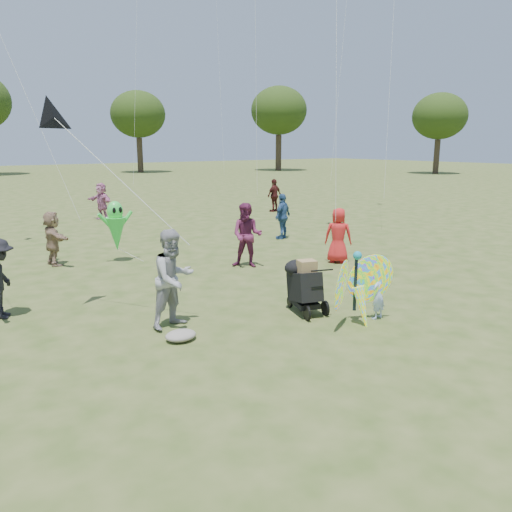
{
  "coord_description": "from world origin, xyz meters",
  "views": [
    {
      "loc": [
        -5.91,
        -6.41,
        3.3
      ],
      "look_at": [
        -0.2,
        1.5,
        1.1
      ],
      "focal_mm": 35.0,
      "sensor_mm": 36.0,
      "label": 1
    }
  ],
  "objects_px": {
    "adult_man": "(174,279)",
    "alien_kite": "(116,228)",
    "crowd_j": "(101,201)",
    "jogging_stroller": "(303,283)",
    "crowd_b": "(0,279)",
    "butterfly_kite": "(358,290)",
    "crowd_d": "(53,238)",
    "child_girl": "(378,295)",
    "crowd_h": "(274,195)",
    "crowd_e": "(247,235)",
    "crowd_c": "(283,216)",
    "crowd_a": "(338,235)"
  },
  "relations": [
    {
      "from": "crowd_h",
      "to": "alien_kite",
      "type": "distance_m",
      "value": 11.88
    },
    {
      "from": "crowd_h",
      "to": "butterfly_kite",
      "type": "relative_size",
      "value": 0.93
    },
    {
      "from": "adult_man",
      "to": "jogging_stroller",
      "type": "bearing_deg",
      "value": -31.47
    },
    {
      "from": "adult_man",
      "to": "jogging_stroller",
      "type": "relative_size",
      "value": 1.61
    },
    {
      "from": "crowd_a",
      "to": "crowd_h",
      "type": "height_order",
      "value": "crowd_h"
    },
    {
      "from": "jogging_stroller",
      "to": "alien_kite",
      "type": "bearing_deg",
      "value": 120.49
    },
    {
      "from": "crowd_b",
      "to": "crowd_e",
      "type": "distance_m",
      "value": 6.19
    },
    {
      "from": "crowd_a",
      "to": "alien_kite",
      "type": "xyz_separation_m",
      "value": [
        -5.04,
        3.74,
        0.19
      ]
    },
    {
      "from": "crowd_b",
      "to": "alien_kite",
      "type": "distance_m",
      "value": 4.8
    },
    {
      "from": "child_girl",
      "to": "crowd_e",
      "type": "bearing_deg",
      "value": -104.21
    },
    {
      "from": "crowd_b",
      "to": "child_girl",
      "type": "bearing_deg",
      "value": -106.45
    },
    {
      "from": "crowd_c",
      "to": "crowd_j",
      "type": "bearing_deg",
      "value": -89.11
    },
    {
      "from": "jogging_stroller",
      "to": "crowd_c",
      "type": "bearing_deg",
      "value": 72.55
    },
    {
      "from": "adult_man",
      "to": "alien_kite",
      "type": "relative_size",
      "value": 1.04
    },
    {
      "from": "child_girl",
      "to": "jogging_stroller",
      "type": "relative_size",
      "value": 0.85
    },
    {
      "from": "crowd_h",
      "to": "butterfly_kite",
      "type": "bearing_deg",
      "value": 44.88
    },
    {
      "from": "adult_man",
      "to": "jogging_stroller",
      "type": "height_order",
      "value": "adult_man"
    },
    {
      "from": "adult_man",
      "to": "butterfly_kite",
      "type": "height_order",
      "value": "adult_man"
    },
    {
      "from": "crowd_j",
      "to": "jogging_stroller",
      "type": "relative_size",
      "value": 1.45
    },
    {
      "from": "crowd_c",
      "to": "crowd_e",
      "type": "xyz_separation_m",
      "value": [
        -3.41,
        -2.69,
        0.08
      ]
    },
    {
      "from": "crowd_e",
      "to": "alien_kite",
      "type": "height_order",
      "value": "crowd_e"
    },
    {
      "from": "crowd_a",
      "to": "crowd_c",
      "type": "bearing_deg",
      "value": -57.05
    },
    {
      "from": "adult_man",
      "to": "crowd_h",
      "type": "distance_m",
      "value": 16.2
    },
    {
      "from": "crowd_d",
      "to": "butterfly_kite",
      "type": "distance_m",
      "value": 8.84
    },
    {
      "from": "crowd_e",
      "to": "butterfly_kite",
      "type": "bearing_deg",
      "value": -53.88
    },
    {
      "from": "crowd_b",
      "to": "crowd_e",
      "type": "xyz_separation_m",
      "value": [
        6.16,
        0.58,
        0.1
      ]
    },
    {
      "from": "crowd_c",
      "to": "jogging_stroller",
      "type": "relative_size",
      "value": 1.42
    },
    {
      "from": "crowd_d",
      "to": "butterfly_kite",
      "type": "height_order",
      "value": "crowd_d"
    },
    {
      "from": "crowd_a",
      "to": "crowd_h",
      "type": "xyz_separation_m",
      "value": [
        5.25,
        9.67,
        0.03
      ]
    },
    {
      "from": "crowd_b",
      "to": "butterfly_kite",
      "type": "bearing_deg",
      "value": -109.29
    },
    {
      "from": "crowd_c",
      "to": "crowd_h",
      "type": "height_order",
      "value": "crowd_h"
    },
    {
      "from": "crowd_a",
      "to": "crowd_c",
      "type": "height_order",
      "value": "crowd_c"
    },
    {
      "from": "crowd_h",
      "to": "butterfly_kite",
      "type": "xyz_separation_m",
      "value": [
        -8.54,
        -13.49,
        -0.13
      ]
    },
    {
      "from": "child_girl",
      "to": "crowd_c",
      "type": "relative_size",
      "value": 0.59
    },
    {
      "from": "crowd_j",
      "to": "butterfly_kite",
      "type": "height_order",
      "value": "crowd_j"
    },
    {
      "from": "child_girl",
      "to": "crowd_h",
      "type": "relative_size",
      "value": 0.59
    },
    {
      "from": "crowd_b",
      "to": "butterfly_kite",
      "type": "xyz_separation_m",
      "value": [
        5.26,
        -4.3,
        -0.11
      ]
    },
    {
      "from": "adult_man",
      "to": "crowd_h",
      "type": "bearing_deg",
      "value": 32.51
    },
    {
      "from": "crowd_a",
      "to": "crowd_b",
      "type": "height_order",
      "value": "crowd_b"
    },
    {
      "from": "alien_kite",
      "to": "crowd_d",
      "type": "bearing_deg",
      "value": 158.34
    },
    {
      "from": "crowd_b",
      "to": "jogging_stroller",
      "type": "height_order",
      "value": "crowd_b"
    },
    {
      "from": "crowd_j",
      "to": "jogging_stroller",
      "type": "xyz_separation_m",
      "value": [
        -1.05,
        -14.75,
        -0.21
      ]
    },
    {
      "from": "adult_man",
      "to": "crowd_c",
      "type": "distance_m",
      "value": 9.08
    },
    {
      "from": "crowd_a",
      "to": "crowd_d",
      "type": "bearing_deg",
      "value": 14.62
    },
    {
      "from": "child_girl",
      "to": "crowd_c",
      "type": "bearing_deg",
      "value": -126.55
    },
    {
      "from": "crowd_d",
      "to": "alien_kite",
      "type": "relative_size",
      "value": 0.87
    },
    {
      "from": "child_girl",
      "to": "crowd_j",
      "type": "distance_m",
      "value": 15.86
    },
    {
      "from": "child_girl",
      "to": "crowd_h",
      "type": "xyz_separation_m",
      "value": [
        7.98,
        13.49,
        0.33
      ]
    },
    {
      "from": "child_girl",
      "to": "crowd_b",
      "type": "relative_size",
      "value": 0.61
    },
    {
      "from": "child_girl",
      "to": "crowd_d",
      "type": "distance_m",
      "value": 9.07
    }
  ]
}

